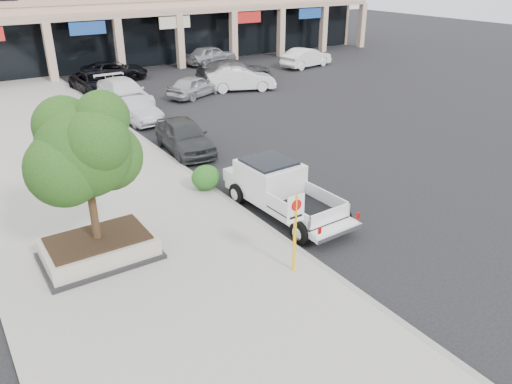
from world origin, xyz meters
TOP-DOWN VIEW (x-y plane):
  - ground at (0.00, 0.00)m, footprint 120.00×120.00m
  - sidewalk at (-5.50, 6.00)m, footprint 8.00×52.00m
  - curb at (-1.55, 6.00)m, footprint 0.20×52.00m
  - strip_mall at (8.00, 33.93)m, footprint 40.55×12.43m
  - planter at (-6.64, 1.96)m, footprint 3.20×2.20m
  - planter_tree at (-6.51, 2.12)m, footprint 2.90×2.55m
  - no_parking_sign at (-2.36, -1.62)m, footprint 0.55×0.09m
  - hedge at (-1.80, 4.52)m, footprint 1.10×0.99m
  - pickup_truck at (-0.35, 1.45)m, footprint 2.19×5.45m
  - curb_car_a at (-0.49, 9.02)m, footprint 2.24×4.57m
  - curb_car_b at (-0.62, 14.74)m, footprint 1.78×4.21m
  - curb_car_c at (0.00, 18.23)m, footprint 2.23×5.43m
  - curb_car_d at (-0.39, 22.41)m, footprint 2.62×5.15m
  - lot_car_a at (4.55, 17.93)m, footprint 4.34×3.11m
  - lot_car_b at (7.98, 17.76)m, footprint 4.79×3.13m
  - lot_car_c at (8.89, 20.11)m, footprint 5.84×2.96m
  - lot_car_d at (2.00, 25.79)m, footprint 5.23×3.66m
  - lot_car_e at (10.77, 27.05)m, footprint 4.89×2.73m
  - lot_car_f at (16.77, 21.78)m, footprint 4.89×2.47m

SIDE VIEW (x-z plane):
  - ground at x=0.00m, z-range 0.00..0.00m
  - sidewalk at x=-5.50m, z-range 0.00..0.15m
  - curb at x=-1.55m, z-range 0.00..0.15m
  - planter at x=-6.64m, z-range 0.14..0.82m
  - hedge at x=-1.80m, z-range 0.15..1.08m
  - lot_car_d at x=2.00m, z-range 0.00..1.32m
  - curb_car_b at x=-0.62m, z-range 0.00..1.35m
  - lot_car_a at x=4.55m, z-range 0.00..1.37m
  - curb_car_d at x=-0.39m, z-range 0.00..1.39m
  - lot_car_b at x=7.98m, z-range 0.00..1.49m
  - curb_car_a at x=-0.49m, z-range 0.00..1.50m
  - lot_car_f at x=16.77m, z-range 0.00..1.54m
  - curb_car_c at x=0.00m, z-range 0.00..1.57m
  - lot_car_e at x=10.77m, z-range 0.00..1.57m
  - lot_car_c at x=8.89m, z-range 0.00..1.62m
  - pickup_truck at x=-0.35m, z-range 0.00..1.69m
  - no_parking_sign at x=-2.36m, z-range 0.48..2.78m
  - planter_tree at x=-6.51m, z-range 1.41..5.41m
  - strip_mall at x=8.00m, z-range 0.00..9.50m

